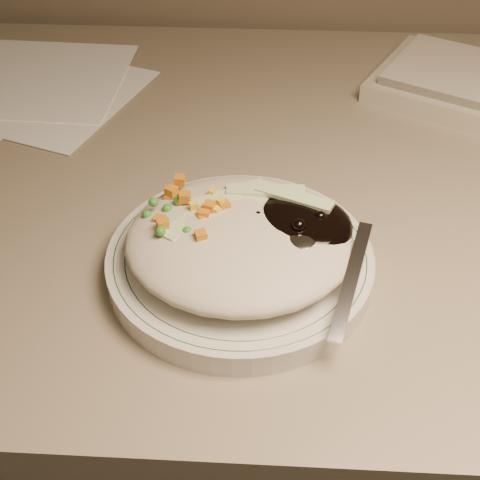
{
  "coord_description": "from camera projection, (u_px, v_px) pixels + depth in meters",
  "views": [
    {
      "loc": [
        -0.03,
        0.79,
        1.15
      ],
      "look_at": [
        -0.05,
        1.22,
        0.78
      ],
      "focal_mm": 50.0,
      "sensor_mm": 36.0,
      "label": 1
    }
  ],
  "objects": [
    {
      "name": "desk",
      "position": [
        289.0,
        298.0,
        0.84
      ],
      "size": [
        1.4,
        0.7,
        0.74
      ],
      "color": "#7D715B",
      "rests_on": "ground"
    },
    {
      "name": "plate",
      "position": [
        240.0,
        263.0,
        0.58
      ],
      "size": [
        0.23,
        0.23,
        0.02
      ],
      "primitive_type": "cylinder",
      "color": "silver",
      "rests_on": "desk"
    },
    {
      "name": "plate_rim",
      "position": [
        240.0,
        254.0,
        0.57
      ],
      "size": [
        0.22,
        0.22,
        0.0
      ],
      "color": "#144723",
      "rests_on": "plate"
    },
    {
      "name": "meal",
      "position": [
        245.0,
        236.0,
        0.56
      ],
      "size": [
        0.21,
        0.19,
        0.05
      ],
      "color": "#BBB098",
      "rests_on": "plate"
    }
  ]
}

